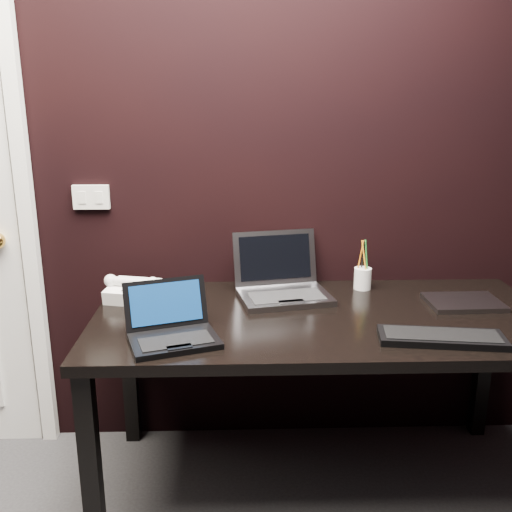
{
  "coord_description": "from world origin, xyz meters",
  "views": [
    {
      "loc": [
        -0.01,
        -0.58,
        1.53
      ],
      "look_at": [
        0.05,
        1.35,
        0.98
      ],
      "focal_mm": 40.0,
      "sensor_mm": 36.0,
      "label": 1
    }
  ],
  "objects_px": {
    "desk_phone": "(133,290)",
    "pen_cup": "(363,277)",
    "closed_laptop": "(464,302)",
    "mobile_phone": "(144,306)",
    "ext_keyboard": "(441,337)",
    "silver_laptop": "(282,285)",
    "desk": "(321,334)",
    "netbook": "(172,330)"
  },
  "relations": [
    {
      "from": "desk_phone",
      "to": "pen_cup",
      "type": "relative_size",
      "value": 1.11
    },
    {
      "from": "closed_laptop",
      "to": "mobile_phone",
      "type": "relative_size",
      "value": 2.74
    },
    {
      "from": "ext_keyboard",
      "to": "mobile_phone",
      "type": "bearing_deg",
      "value": 165.7
    },
    {
      "from": "pen_cup",
      "to": "silver_laptop",
      "type": "bearing_deg",
      "value": -166.47
    },
    {
      "from": "ext_keyboard",
      "to": "mobile_phone",
      "type": "distance_m",
      "value": 1.05
    },
    {
      "from": "mobile_phone",
      "to": "desk_phone",
      "type": "bearing_deg",
      "value": 113.11
    },
    {
      "from": "ext_keyboard",
      "to": "desk_phone",
      "type": "distance_m",
      "value": 1.17
    },
    {
      "from": "mobile_phone",
      "to": "pen_cup",
      "type": "bearing_deg",
      "value": 17.73
    },
    {
      "from": "desk",
      "to": "closed_laptop",
      "type": "distance_m",
      "value": 0.58
    },
    {
      "from": "closed_laptop",
      "to": "pen_cup",
      "type": "distance_m",
      "value": 0.41
    },
    {
      "from": "mobile_phone",
      "to": "desk",
      "type": "bearing_deg",
      "value": -0.87
    },
    {
      "from": "silver_laptop",
      "to": "mobile_phone",
      "type": "distance_m",
      "value": 0.56
    },
    {
      "from": "desk",
      "to": "silver_laptop",
      "type": "height_order",
      "value": "silver_laptop"
    },
    {
      "from": "ext_keyboard",
      "to": "closed_laptop",
      "type": "bearing_deg",
      "value": 58.7
    },
    {
      "from": "silver_laptop",
      "to": "pen_cup",
      "type": "relative_size",
      "value": 1.92
    },
    {
      "from": "desk",
      "to": "mobile_phone",
      "type": "bearing_deg",
      "value": 179.13
    },
    {
      "from": "desk",
      "to": "pen_cup",
      "type": "height_order",
      "value": "pen_cup"
    },
    {
      "from": "pen_cup",
      "to": "desk_phone",
      "type": "bearing_deg",
      "value": -173.35
    },
    {
      "from": "silver_laptop",
      "to": "closed_laptop",
      "type": "relative_size",
      "value": 1.43
    },
    {
      "from": "desk",
      "to": "desk_phone",
      "type": "xyz_separation_m",
      "value": [
        -0.73,
        0.18,
        0.12
      ]
    },
    {
      "from": "silver_laptop",
      "to": "ext_keyboard",
      "type": "distance_m",
      "value": 0.68
    },
    {
      "from": "closed_laptop",
      "to": "pen_cup",
      "type": "relative_size",
      "value": 1.34
    },
    {
      "from": "desk_phone",
      "to": "netbook",
      "type": "bearing_deg",
      "value": -63.16
    },
    {
      "from": "closed_laptop",
      "to": "pen_cup",
      "type": "xyz_separation_m",
      "value": [
        -0.36,
        0.2,
        0.04
      ]
    },
    {
      "from": "netbook",
      "to": "silver_laptop",
      "type": "relative_size",
      "value": 0.86
    },
    {
      "from": "netbook",
      "to": "desk_phone",
      "type": "xyz_separation_m",
      "value": [
        -0.2,
        0.39,
        0.0
      ]
    },
    {
      "from": "ext_keyboard",
      "to": "mobile_phone",
      "type": "xyz_separation_m",
      "value": [
        -1.02,
        0.26,
        0.03
      ]
    },
    {
      "from": "netbook",
      "to": "closed_laptop",
      "type": "relative_size",
      "value": 1.22
    },
    {
      "from": "silver_laptop",
      "to": "mobile_phone",
      "type": "bearing_deg",
      "value": -159.6
    },
    {
      "from": "silver_laptop",
      "to": "desk_phone",
      "type": "relative_size",
      "value": 1.73
    },
    {
      "from": "netbook",
      "to": "closed_laptop",
      "type": "height_order",
      "value": "netbook"
    },
    {
      "from": "silver_laptop",
      "to": "netbook",
      "type": "bearing_deg",
      "value": -133.63
    },
    {
      "from": "desk",
      "to": "ext_keyboard",
      "type": "height_order",
      "value": "ext_keyboard"
    },
    {
      "from": "ext_keyboard",
      "to": "pen_cup",
      "type": "bearing_deg",
      "value": 105.67
    },
    {
      "from": "desk",
      "to": "ext_keyboard",
      "type": "distance_m",
      "value": 0.45
    },
    {
      "from": "silver_laptop",
      "to": "pen_cup",
      "type": "xyz_separation_m",
      "value": [
        0.35,
        0.08,
        0.0
      ]
    },
    {
      "from": "desk_phone",
      "to": "desk",
      "type": "bearing_deg",
      "value": -13.72
    },
    {
      "from": "silver_laptop",
      "to": "desk_phone",
      "type": "distance_m",
      "value": 0.6
    },
    {
      "from": "silver_laptop",
      "to": "mobile_phone",
      "type": "xyz_separation_m",
      "value": [
        -0.52,
        -0.19,
        -0.01
      ]
    },
    {
      "from": "ext_keyboard",
      "to": "desk",
      "type": "bearing_deg",
      "value": 145.41
    },
    {
      "from": "netbook",
      "to": "pen_cup",
      "type": "xyz_separation_m",
      "value": [
        0.74,
        0.5,
        0.01
      ]
    },
    {
      "from": "netbook",
      "to": "mobile_phone",
      "type": "height_order",
      "value": "netbook"
    }
  ]
}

